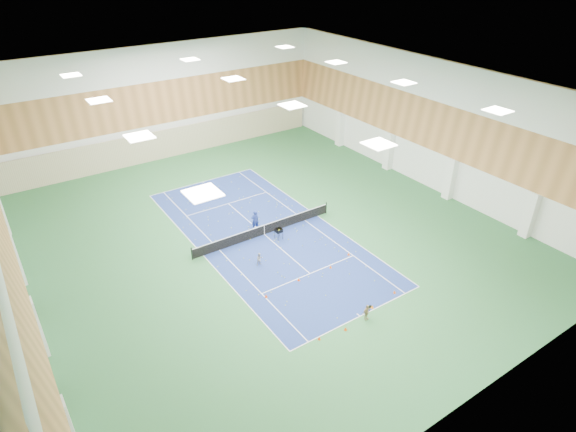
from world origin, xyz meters
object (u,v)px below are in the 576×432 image
(ball_cart, at_px, (279,234))
(child_court, at_px, (260,259))
(coach, at_px, (255,220))
(child_apron, at_px, (367,312))
(tennis_net, at_px, (264,229))

(ball_cart, bearing_deg, child_court, -148.77)
(coach, relative_size, child_apron, 1.55)
(coach, bearing_deg, child_apron, 100.27)
(child_court, bearing_deg, coach, 62.96)
(child_court, height_order, ball_cart, child_court)
(child_apron, bearing_deg, coach, 87.71)
(tennis_net, distance_m, child_apron, 12.29)
(tennis_net, height_order, child_court, tennis_net)
(child_apron, distance_m, ball_cart, 11.13)
(child_court, bearing_deg, child_apron, -74.09)
(tennis_net, relative_size, child_court, 12.45)
(tennis_net, bearing_deg, child_apron, -89.29)
(tennis_net, xyz_separation_m, child_apron, (0.15, -12.29, 0.02))
(tennis_net, bearing_deg, coach, 100.27)
(tennis_net, distance_m, coach, 1.19)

